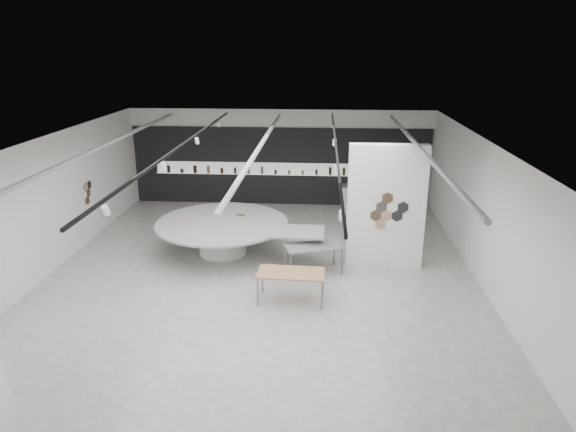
# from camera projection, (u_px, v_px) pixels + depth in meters

# --- Properties ---
(room) EXTENTS (12.02, 14.02, 3.82)m
(room) POSITION_uv_depth(u_px,v_px,m) (256.00, 206.00, 13.78)
(room) COLOR #BAB5AF
(room) RESTS_ON ground
(back_wall_display) EXTENTS (11.80, 0.27, 3.10)m
(back_wall_display) POSITION_uv_depth(u_px,v_px,m) (278.00, 167.00, 20.51)
(back_wall_display) COLOR black
(back_wall_display) RESTS_ON ground
(partition_column) EXTENTS (2.20, 0.38, 3.60)m
(partition_column) POSITION_uv_depth(u_px,v_px,m) (386.00, 207.00, 14.58)
(partition_column) COLOR white
(partition_column) RESTS_ON ground
(display_island) EXTENTS (5.25, 4.19, 1.04)m
(display_island) POSITION_uv_depth(u_px,v_px,m) (225.00, 233.00, 15.81)
(display_island) COLOR white
(display_island) RESTS_ON ground
(sample_table_wood) EXTENTS (1.70, 0.90, 0.78)m
(sample_table_wood) POSITION_uv_depth(u_px,v_px,m) (291.00, 274.00, 12.84)
(sample_table_wood) COLOR #A97A57
(sample_table_wood) RESTS_ON ground
(sample_table_stone) EXTENTS (1.75, 1.23, 0.81)m
(sample_table_stone) POSITION_uv_depth(u_px,v_px,m) (313.00, 248.00, 14.44)
(sample_table_stone) COLOR slate
(sample_table_stone) RESTS_ON ground
(kitchen_counter) EXTENTS (1.67, 0.77, 1.27)m
(kitchen_counter) POSITION_uv_depth(u_px,v_px,m) (362.00, 197.00, 20.24)
(kitchen_counter) COLOR white
(kitchen_counter) RESTS_ON ground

